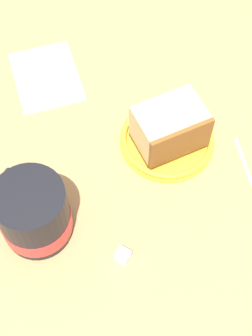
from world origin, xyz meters
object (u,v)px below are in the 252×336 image
(cake_slice, at_px, (170,128))
(tea_mug, at_px, (34,214))
(sugar_cube, at_px, (123,256))
(small_plate, at_px, (167,139))
(folded_napkin, at_px, (46,76))

(cake_slice, relative_size, tea_mug, 1.11)
(cake_slice, height_order, tea_mug, tea_mug)
(cake_slice, bearing_deg, sugar_cube, 75.61)
(small_plate, distance_m, tea_mug, 0.22)
(folded_napkin, distance_m, sugar_cube, 0.31)
(cake_slice, bearing_deg, folded_napkin, -27.79)
(tea_mug, height_order, folded_napkin, tea_mug)
(small_plate, height_order, tea_mug, tea_mug)
(small_plate, relative_size, folded_napkin, 1.08)
(cake_slice, relative_size, sugar_cube, 6.74)
(cake_slice, height_order, folded_napkin, cake_slice)
(tea_mug, relative_size, sugar_cube, 6.09)
(tea_mug, xyz_separation_m, folded_napkin, (0.03, -0.25, -0.04))
(small_plate, relative_size, tea_mug, 1.31)
(folded_napkin, bearing_deg, cake_slice, 152.21)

